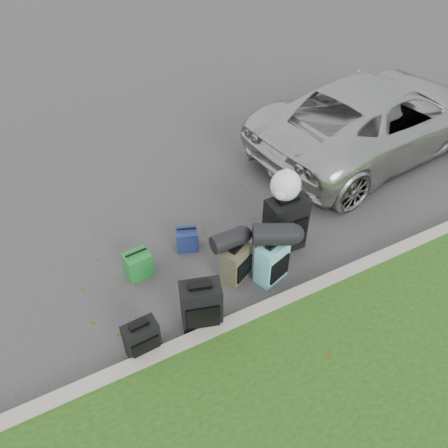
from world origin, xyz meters
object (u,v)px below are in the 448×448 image
suitcase_large_black_right (285,224)px  tote_green (138,265)px  suv (378,117)px  suitcase_large_black_left (201,306)px  suitcase_small_black (142,339)px  suitcase_teal (272,262)px  suitcase_olive (236,263)px  tote_navy (187,239)px

suitcase_large_black_right → tote_green: suitcase_large_black_right is taller
suv → tote_green: (-5.01, -1.01, -0.50)m
tote_green → suitcase_large_black_left: bearing=-75.2°
suv → suitcase_small_black: suv is taller
suitcase_teal → suitcase_large_black_left: bearing=174.6°
suitcase_large_black_right → suitcase_large_black_left: bearing=-156.2°
suv → suitcase_teal: (-3.46, -1.90, -0.38)m
suitcase_large_black_right → tote_green: bearing=168.6°
suitcase_small_black → suitcase_olive: (1.50, 0.51, 0.02)m
suv → suitcase_large_black_right: (-2.97, -1.46, -0.27)m
suitcase_olive → suitcase_large_black_right: size_ratio=0.63×
tote_navy → suitcase_large_black_left: bearing=-86.4°
suitcase_large_black_right → tote_navy: (-1.25, 0.62, -0.26)m
suitcase_small_black → suv: bearing=18.7°
suv → tote_navy: size_ratio=15.15×
suitcase_small_black → tote_green: (0.36, 1.17, -0.06)m
suv → suitcase_small_black: bearing=105.3°
suitcase_large_black_left → suitcase_teal: size_ratio=1.13×
suitcase_small_black → tote_navy: size_ratio=1.48×
suitcase_large_black_left → suitcase_olive: bearing=49.6°
tote_navy → suitcase_small_black: bearing=-110.4°
suitcase_large_black_left → suitcase_large_black_right: size_ratio=0.81×
suv → tote_green: suv is taller
tote_green → suitcase_teal: bearing=-34.5°
suitcase_olive → tote_green: (-1.14, 0.66, -0.08)m
suitcase_large_black_right → tote_green: size_ratio=2.25×
suitcase_olive → tote_navy: (-0.35, 0.83, -0.10)m
suitcase_large_black_left → tote_green: suitcase_large_black_left is taller
suitcase_teal → tote_navy: bearing=107.6°
suv → suitcase_olive: 4.23m
suv → tote_navy: (-4.21, -0.84, -0.52)m
suv → suitcase_small_black: 5.81m
suitcase_small_black → tote_navy: (1.15, 1.34, -0.08)m
suv → suitcase_large_black_left: 5.09m
tote_green → tote_navy: 0.81m
suitcase_small_black → tote_green: size_ratio=1.30×
tote_navy → suitcase_olive: bearing=-47.2°
tote_green → suitcase_olive: bearing=-34.8°
suv → suitcase_large_black_right: bearing=109.4°
suitcase_large_black_left → tote_navy: 1.38m
suv → suitcase_teal: 3.96m
tote_green → suitcase_small_black: bearing=-111.7°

